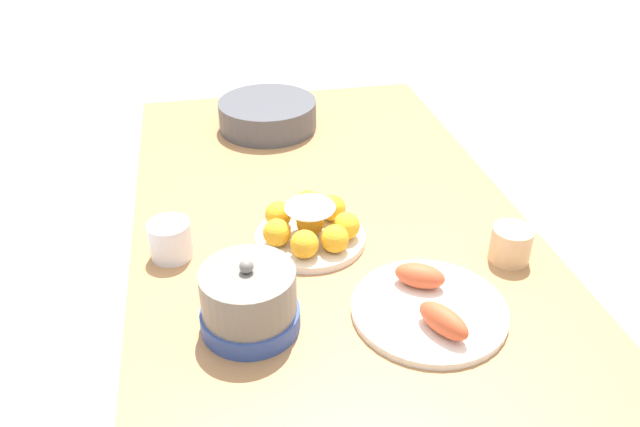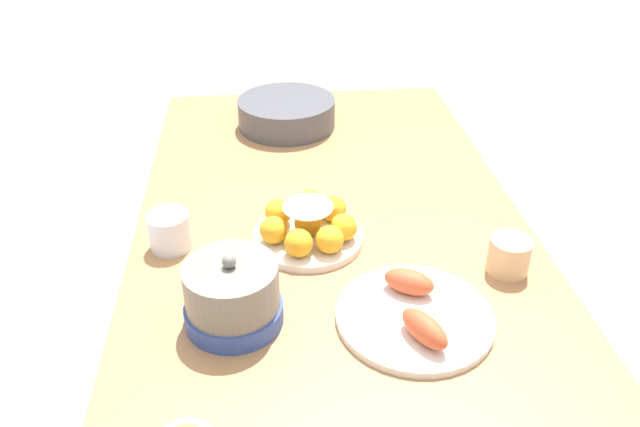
% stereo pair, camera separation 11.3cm
% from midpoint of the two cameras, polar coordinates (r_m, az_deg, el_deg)
% --- Properties ---
extents(dining_table, '(1.51, 0.86, 0.77)m').
position_cam_midpoint_polar(dining_table, '(1.44, 3.25, -3.78)').
color(dining_table, '#A87547').
rests_on(dining_table, ground_plane).
extents(cake_plate, '(0.23, 0.23, 0.09)m').
position_cam_midpoint_polar(cake_plate, '(1.29, 1.47, -1.25)').
color(cake_plate, silver).
rests_on(cake_plate, dining_table).
extents(serving_bowl, '(0.28, 0.28, 0.08)m').
position_cam_midpoint_polar(serving_bowl, '(1.80, -1.25, 9.24)').
color(serving_bowl, '#4C4C51').
rests_on(serving_bowl, dining_table).
extents(seafood_platter, '(0.28, 0.28, 0.06)m').
position_cam_midpoint_polar(seafood_platter, '(1.13, 11.58, -9.02)').
color(seafood_platter, silver).
rests_on(seafood_platter, dining_table).
extents(cup_near, '(0.08, 0.08, 0.07)m').
position_cam_midpoint_polar(cup_near, '(1.28, 19.36, -3.74)').
color(cup_near, '#DBB27F').
rests_on(cup_near, dining_table).
extents(cup_far, '(0.09, 0.09, 0.08)m').
position_cam_midpoint_polar(cup_far, '(1.30, -11.19, -1.65)').
color(cup_far, white).
rests_on(cup_far, dining_table).
extents(warming_pot, '(0.17, 0.17, 0.14)m').
position_cam_midpoint_polar(warming_pot, '(1.09, -5.04, -7.54)').
color(warming_pot, '#334C99').
rests_on(warming_pot, dining_table).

